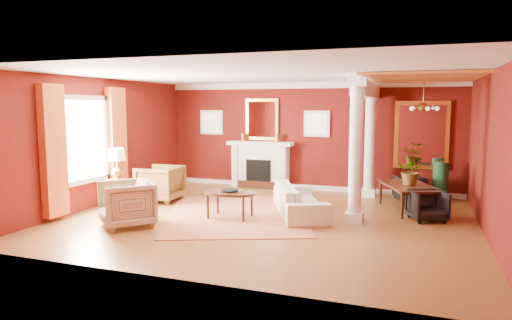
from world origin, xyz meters
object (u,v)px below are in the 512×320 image
at_px(coffee_table, 230,194).
at_px(side_table, 117,169).
at_px(armchair_leopard, 160,182).
at_px(dining_table, 409,190).
at_px(sofa, 300,195).
at_px(armchair_stripe, 126,202).

bearing_deg(coffee_table, side_table, 178.37).
bearing_deg(coffee_table, armchair_leopard, 156.25).
bearing_deg(armchair_leopard, side_table, -32.98).
relative_size(coffee_table, dining_table, 0.67).
relative_size(sofa, dining_table, 1.34).
height_order(armchair_leopard, coffee_table, armchair_leopard).
xyz_separation_m(sofa, side_table, (-4.05, -0.67, 0.45)).
xyz_separation_m(armchair_leopard, side_table, (-0.54, -0.90, 0.40)).
relative_size(armchair_leopard, side_table, 0.71).
xyz_separation_m(armchair_leopard, armchair_stripe, (0.63, -2.22, 0.00)).
distance_m(coffee_table, side_table, 2.80).
xyz_separation_m(armchair_stripe, dining_table, (5.02, 3.16, -0.02)).
bearing_deg(side_table, sofa, 9.37).
distance_m(sofa, armchair_stripe, 3.50).
xyz_separation_m(coffee_table, side_table, (-2.77, 0.08, 0.38)).
height_order(armchair_leopard, side_table, side_table).
distance_m(side_table, dining_table, 6.48).
height_order(sofa, coffee_table, sofa).
relative_size(armchair_leopard, coffee_table, 0.87).
height_order(coffee_table, side_table, side_table).
distance_m(armchair_leopard, coffee_table, 2.44).
xyz_separation_m(armchair_stripe, coffee_table, (1.60, 1.24, 0.03)).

